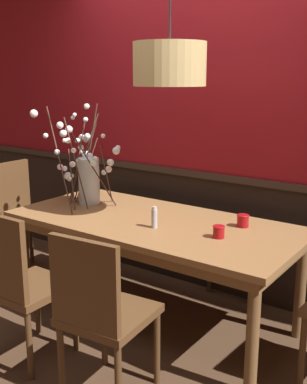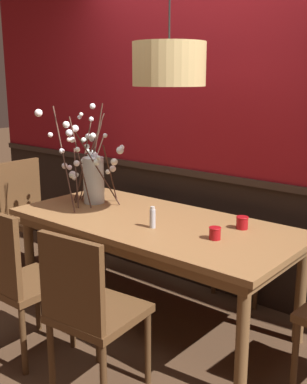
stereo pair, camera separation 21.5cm
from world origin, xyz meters
name	(u,v)px [view 1 (the left image)]	position (x,y,z in m)	size (l,w,h in m)	color
ground_plane	(153,319)	(0.00, 0.00, 0.00)	(24.00, 24.00, 0.00)	#4C3321
back_wall	(209,125)	(0.00, 0.73, 1.31)	(5.28, 0.14, 2.64)	black
dining_table	(153,231)	(0.00, 0.00, 0.65)	(1.99, 0.92, 0.73)	olive
chair_head_west_end	(18,212)	(-1.43, 0.00, 0.55)	(0.38, 0.44, 0.97)	brown
chair_near_side_right	(100,310)	(0.28, -0.86, 0.52)	(0.46, 0.48, 0.94)	brown
chair_near_side_left	(20,281)	(-0.34, -0.86, 0.52)	(0.41, 0.43, 0.95)	brown
chair_far_side_right	(248,228)	(0.31, 0.85, 0.51)	(0.47, 0.43, 0.90)	brown
vase_with_blossoms	(87,174)	(-0.66, 0.06, 0.96)	(0.58, 0.55, 0.75)	silver
candle_holder_nearer_center	(219,232)	(0.53, -0.06, 0.77)	(0.08, 0.08, 0.08)	#9E0F14
candle_holder_nearer_edge	(243,221)	(0.55, 0.22, 0.77)	(0.08, 0.08, 0.08)	#9E0F14
condiment_bottle	(154,218)	(0.10, -0.13, 0.80)	(0.04, 0.04, 0.14)	#ADADB2
pendant_lamp	(170,64)	(0.11, 0.02, 1.75)	(0.45, 0.45, 1.02)	tan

